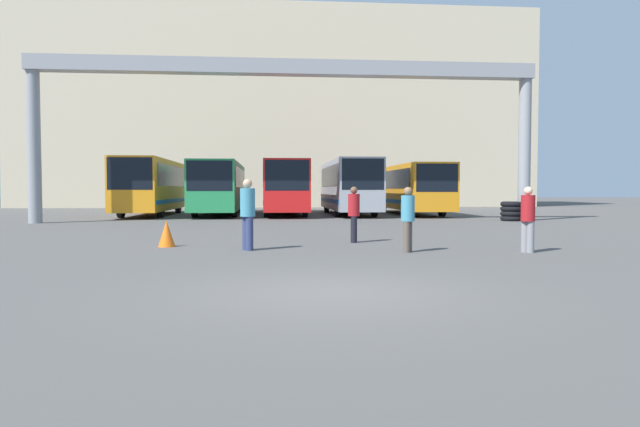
{
  "coord_description": "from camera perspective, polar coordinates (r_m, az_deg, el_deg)",
  "views": [
    {
      "loc": [
        -0.94,
        -8.53,
        1.56
      ],
      "look_at": [
        1.71,
        21.12,
        0.3
      ],
      "focal_mm": 32.0,
      "sensor_mm": 36.0,
      "label": 1
    }
  ],
  "objects": [
    {
      "name": "pedestrian_near_right",
      "position": [
        14.31,
        8.77,
        -0.41
      ],
      "size": [
        0.34,
        0.34,
        1.62
      ],
      "rotation": [
        0.0,
        0.0,
        4.14
      ],
      "color": "brown",
      "rests_on": "ground"
    },
    {
      "name": "building_backdrop",
      "position": [
        55.73,
        -4.16,
        9.92
      ],
      "size": [
        46.12,
        12.0,
        17.67
      ],
      "color": "beige",
      "rests_on": "ground"
    },
    {
      "name": "pedestrian_far_center",
      "position": [
        14.69,
        -7.24,
        0.1
      ],
      "size": [
        0.38,
        0.38,
        1.83
      ],
      "rotation": [
        0.0,
        0.0,
        5.26
      ],
      "color": "navy",
      "rests_on": "ground"
    },
    {
      "name": "traffic_cone",
      "position": [
        16.06,
        -15.09,
        -1.97
      ],
      "size": [
        0.46,
        0.46,
        0.71
      ],
      "color": "orange",
      "rests_on": "ground"
    },
    {
      "name": "bus_slot_4",
      "position": [
        36.54,
        9.01,
        2.7
      ],
      "size": [
        2.5,
        11.61,
        3.04
      ],
      "color": "orange",
      "rests_on": "ground"
    },
    {
      "name": "bus_slot_2",
      "position": [
        35.58,
        -3.6,
        2.87
      ],
      "size": [
        2.52,
        11.87,
        3.19
      ],
      "color": "red",
      "rests_on": "ground"
    },
    {
      "name": "tire_stack",
      "position": [
        29.82,
        18.56,
        0.22
      ],
      "size": [
        1.04,
        1.04,
        0.96
      ],
      "color": "black",
      "rests_on": "ground"
    },
    {
      "name": "pedestrian_near_center",
      "position": [
        15.0,
        20.07,
        -0.38
      ],
      "size": [
        0.34,
        0.34,
        1.63
      ],
      "rotation": [
        0.0,
        0.0,
        2.22
      ],
      "color": "gray",
      "rests_on": "ground"
    },
    {
      "name": "pedestrian_mid_left",
      "position": [
        16.74,
        3.41,
        0.06
      ],
      "size": [
        0.34,
        0.34,
        1.64
      ],
      "rotation": [
        0.0,
        0.0,
        4.63
      ],
      "color": "black",
      "rests_on": "ground"
    },
    {
      "name": "bus_slot_3",
      "position": [
        35.51,
        2.87,
        2.96
      ],
      "size": [
        2.47,
        11.06,
        3.29
      ],
      "color": "#999EA5",
      "rests_on": "ground"
    },
    {
      "name": "bus_slot_0",
      "position": [
        35.79,
        -16.47,
        2.86
      ],
      "size": [
        2.49,
        10.9,
        3.29
      ],
      "color": "orange",
      "rests_on": "ground"
    },
    {
      "name": "ground_plane",
      "position": [
        8.72,
        1.14,
        -7.89
      ],
      "size": [
        200.0,
        200.0,
        0.0
      ],
      "primitive_type": "plane",
      "color": "#514F4C"
    },
    {
      "name": "bus_slot_1",
      "position": [
        35.87,
        -10.0,
        2.79
      ],
      "size": [
        2.57,
        12.21,
        3.15
      ],
      "color": "#268C4C",
      "rests_on": "ground"
    },
    {
      "name": "overhead_gantry",
      "position": [
        27.77,
        -3.17,
        12.25
      ],
      "size": [
        24.01,
        0.8,
        7.7
      ],
      "color": "gray",
      "rests_on": "ground"
    }
  ]
}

